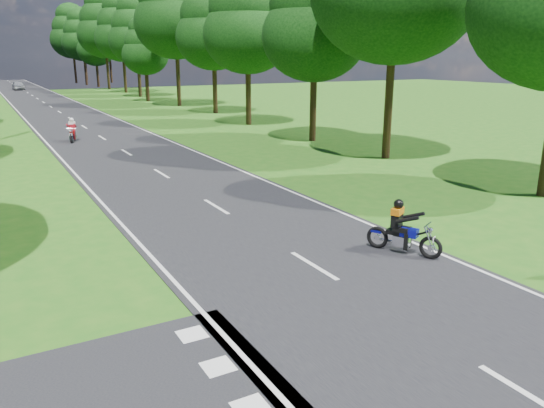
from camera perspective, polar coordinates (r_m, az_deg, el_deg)
ground at (r=11.63m, az=10.02°, el=-9.88°), size 160.00×160.00×0.00m
main_road at (r=58.65m, az=-22.70°, el=9.63°), size 7.00×140.00×0.02m
road_markings at (r=56.78m, az=-22.60°, el=9.49°), size 7.40×140.00×0.01m
treeline at (r=68.68m, az=-23.30°, el=17.20°), size 40.00×115.35×14.78m
rider_near_blue at (r=14.01m, az=14.05°, el=-2.41°), size 1.29×1.79×1.43m
rider_far_red at (r=34.03m, az=-20.71°, el=7.48°), size 1.00×1.76×1.39m
distant_car at (r=89.88m, az=-25.63°, el=11.43°), size 1.67×3.94×1.33m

